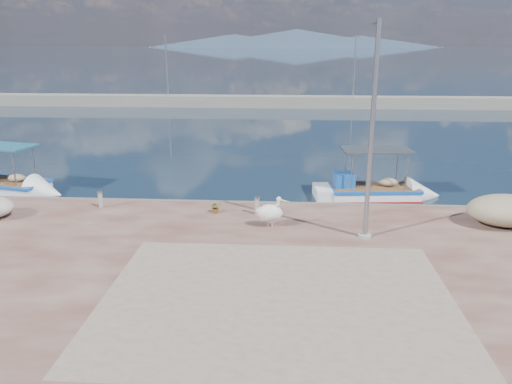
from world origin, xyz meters
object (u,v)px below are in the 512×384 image
at_px(bollard_near, 257,205).
at_px(boat_left, 6,187).
at_px(pelican, 271,212).
at_px(lamp_post, 371,140).
at_px(boat_right, 372,193).

bearing_deg(bollard_near, boat_left, 162.40).
distance_m(boat_left, pelican, 13.80).
height_order(lamp_post, bollard_near, lamp_post).
xyz_separation_m(boat_right, pelican, (-4.43, -5.35, 0.84)).
distance_m(pelican, bollard_near, 1.46).
bearing_deg(boat_left, lamp_post, -8.41).
relative_size(boat_right, pelican, 4.63).
height_order(boat_right, pelican, boat_right).
bearing_deg(boat_right, pelican, -134.99).
bearing_deg(pelican, boat_right, 65.83).
bearing_deg(pelican, bollard_near, 128.55).
bearing_deg(boat_right, lamp_post, -106.69).
xyz_separation_m(boat_right, bollard_near, (-5.00, -4.01, 0.67)).
xyz_separation_m(boat_right, lamp_post, (-1.22, -6.08, 3.59)).
bearing_deg(lamp_post, bollard_near, 151.31).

